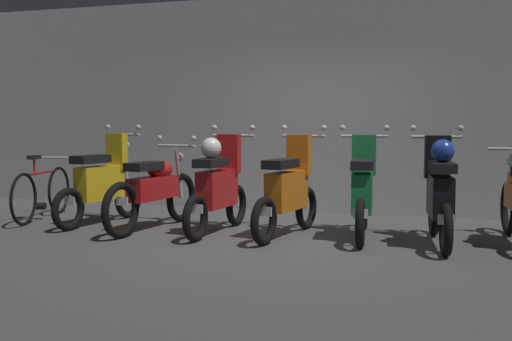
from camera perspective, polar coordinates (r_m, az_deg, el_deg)
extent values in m
plane|color=#4C4C4F|center=(6.96, 2.36, -6.47)|extent=(80.00, 80.00, 0.00)
cube|color=#ADADB2|center=(9.17, 6.32, 6.14)|extent=(16.00, 0.30, 3.18)
torus|color=black|center=(8.70, -11.72, -2.58)|extent=(0.18, 0.54, 0.53)
torus|color=black|center=(7.84, -16.99, -3.45)|extent=(0.18, 0.54, 0.53)
cube|color=gold|center=(8.23, -14.25, -1.13)|extent=(0.34, 0.76, 0.44)
cube|color=gold|center=(8.46, -12.77, 1.76)|extent=(0.30, 0.16, 0.48)
cube|color=black|center=(8.09, -15.05, 1.03)|extent=(0.32, 0.55, 0.10)
cylinder|color=#B7BABF|center=(8.56, -12.20, 3.27)|extent=(0.56, 0.13, 0.04)
sphere|color=#B7BABF|center=(8.73, -13.54, 3.93)|extent=(0.07, 0.07, 0.07)
sphere|color=#B7BABF|center=(8.40, -10.83, 3.96)|extent=(0.07, 0.07, 0.07)
cylinder|color=#B7BABF|center=(8.62, -11.96, 0.16)|extent=(0.08, 0.15, 0.85)
sphere|color=silver|center=(8.60, -11.99, 2.28)|extent=(0.12, 0.12, 0.12)
cube|color=white|center=(7.84, -16.89, -2.71)|extent=(0.16, 0.04, 0.10)
torus|color=black|center=(8.24, -6.93, -2.49)|extent=(0.17, 0.66, 0.65)
torus|color=black|center=(7.18, -12.41, -3.60)|extent=(0.17, 0.66, 0.65)
cube|color=red|center=(7.68, -9.50, -1.60)|extent=(0.33, 0.85, 0.28)
ellipsoid|color=red|center=(7.79, -8.87, 0.12)|extent=(0.31, 0.47, 0.22)
cube|color=black|center=(7.51, -10.31, 0.39)|extent=(0.30, 0.55, 0.10)
cylinder|color=#B7BABF|center=(8.10, -7.36, 2.28)|extent=(0.56, 0.11, 0.04)
sphere|color=#B7BABF|center=(8.24, -8.90, 3.00)|extent=(0.07, 0.07, 0.07)
sphere|color=#B7BABF|center=(7.96, -5.78, 2.98)|extent=(0.07, 0.07, 0.07)
cylinder|color=#B7BABF|center=(8.17, -7.14, -0.30)|extent=(0.08, 0.17, 0.65)
sphere|color=silver|center=(8.15, -7.16, 1.24)|extent=(0.12, 0.12, 0.12)
cube|color=white|center=(7.19, -12.30, -2.78)|extent=(0.16, 0.03, 0.10)
torus|color=black|center=(7.88, -1.84, -3.22)|extent=(0.13, 0.53, 0.53)
torus|color=black|center=(6.85, -5.63, -4.41)|extent=(0.13, 0.53, 0.53)
cube|color=red|center=(7.33, -3.61, -1.68)|extent=(0.27, 0.75, 0.44)
cube|color=red|center=(7.61, -2.53, 1.57)|extent=(0.29, 0.14, 0.48)
cube|color=black|center=(7.16, -4.16, 0.74)|extent=(0.27, 0.53, 0.10)
cylinder|color=#B7BABF|center=(7.73, -2.12, 3.25)|extent=(0.56, 0.07, 0.04)
sphere|color=#B7BABF|center=(7.83, -3.87, 3.99)|extent=(0.07, 0.07, 0.07)
sphere|color=#B7BABF|center=(7.63, -0.33, 3.99)|extent=(0.07, 0.07, 0.07)
cylinder|color=#B7BABF|center=(7.80, -1.98, -0.20)|extent=(0.07, 0.15, 0.85)
sphere|color=silver|center=(7.78, -1.99, 2.15)|extent=(0.12, 0.12, 0.12)
cube|color=white|center=(6.86, -5.55, -3.55)|extent=(0.16, 0.02, 0.10)
sphere|color=silver|center=(7.15, -4.17, 2.10)|extent=(0.24, 0.24, 0.24)
torus|color=black|center=(7.65, 4.67, -3.46)|extent=(0.18, 0.54, 0.53)
torus|color=black|center=(6.62, 0.75, -4.70)|extent=(0.18, 0.54, 0.53)
cube|color=orange|center=(7.10, 2.86, -1.88)|extent=(0.35, 0.76, 0.44)
cube|color=orange|center=(7.38, 4.00, 1.47)|extent=(0.30, 0.17, 0.48)
cube|color=black|center=(6.92, 2.31, 0.62)|extent=(0.33, 0.55, 0.10)
cylinder|color=#B7BABF|center=(7.50, 4.44, 3.20)|extent=(0.56, 0.14, 0.04)
sphere|color=#B7BABF|center=(7.60, 2.64, 3.98)|extent=(0.07, 0.07, 0.07)
sphere|color=#B7BABF|center=(7.39, 6.30, 3.95)|extent=(0.07, 0.07, 0.07)
cylinder|color=#B7BABF|center=(7.56, 4.55, -0.35)|extent=(0.08, 0.16, 0.85)
sphere|color=silver|center=(7.54, 4.57, 2.07)|extent=(0.12, 0.12, 0.12)
cube|color=white|center=(6.63, 0.84, -3.81)|extent=(0.16, 0.04, 0.10)
torus|color=black|center=(7.69, 9.94, -3.48)|extent=(0.14, 0.54, 0.53)
torus|color=black|center=(6.55, 9.62, -4.85)|extent=(0.14, 0.54, 0.53)
cube|color=#197238|center=(7.09, 9.82, -1.95)|extent=(0.29, 0.75, 0.44)
cube|color=#197238|center=(7.40, 9.95, 1.43)|extent=(0.29, 0.15, 0.48)
cube|color=black|center=(6.90, 9.81, 0.54)|extent=(0.29, 0.54, 0.10)
cylinder|color=#B7BABF|center=(7.53, 10.01, 3.15)|extent=(0.56, 0.09, 0.04)
sphere|color=#B7BABF|center=(7.54, 8.04, 3.94)|extent=(0.07, 0.07, 0.07)
sphere|color=#B7BABF|center=(7.52, 12.00, 3.88)|extent=(0.07, 0.07, 0.07)
cylinder|color=#B7BABF|center=(7.60, 9.97, -0.38)|extent=(0.07, 0.15, 0.85)
sphere|color=silver|center=(7.58, 10.00, 2.03)|extent=(0.12, 0.12, 0.12)
cube|color=white|center=(6.56, 9.64, -3.96)|extent=(0.16, 0.03, 0.10)
torus|color=black|center=(7.48, 16.14, -3.81)|extent=(0.15, 0.54, 0.53)
torus|color=black|center=(6.35, 17.17, -5.29)|extent=(0.15, 0.54, 0.53)
cube|color=black|center=(6.88, 16.66, -2.27)|extent=(0.31, 0.76, 0.44)
cube|color=black|center=(7.19, 16.44, 1.22)|extent=(0.29, 0.15, 0.48)
cube|color=black|center=(6.69, 16.87, 0.30)|extent=(0.30, 0.55, 0.10)
cylinder|color=#B7BABF|center=(7.32, 16.36, 3.00)|extent=(0.56, 0.10, 0.04)
sphere|color=#B7BABF|center=(7.30, 14.34, 3.83)|extent=(0.07, 0.07, 0.07)
sphere|color=#B7BABF|center=(7.35, 18.40, 3.74)|extent=(0.07, 0.07, 0.07)
cylinder|color=#B7BABF|center=(7.39, 16.25, -0.63)|extent=(0.07, 0.15, 0.85)
sphere|color=silver|center=(7.37, 16.30, 1.85)|extent=(0.12, 0.12, 0.12)
cube|color=white|center=(6.36, 17.16, -4.36)|extent=(0.16, 0.03, 0.10)
sphere|color=#1E389E|center=(6.68, 16.90, 1.75)|extent=(0.24, 0.24, 0.24)
torus|color=black|center=(7.84, 22.37, -3.16)|extent=(0.17, 0.66, 0.65)
cylinder|color=#B7BABF|center=(7.75, 22.52, -0.86)|extent=(0.07, 0.16, 0.65)
sphere|color=silver|center=(7.73, 22.57, 0.76)|extent=(0.12, 0.12, 0.12)
torus|color=black|center=(9.36, -17.77, -1.74)|extent=(0.17, 0.68, 0.68)
torus|color=black|center=(8.42, -20.70, -2.50)|extent=(0.17, 0.68, 0.68)
cylinder|color=#B21E1E|center=(8.86, -19.21, -0.17)|extent=(0.16, 0.68, 0.04)
cylinder|color=#B21E1E|center=(8.67, -19.83, 0.37)|extent=(0.03, 0.03, 0.22)
cube|color=black|center=(8.66, -19.85, 1.17)|extent=(0.14, 0.23, 0.05)
cylinder|color=#B7BABF|center=(9.21, -18.16, 1.14)|extent=(0.50, 0.12, 0.03)
cylinder|color=black|center=(8.86, -19.28, -3.12)|extent=(0.14, 0.12, 0.10)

